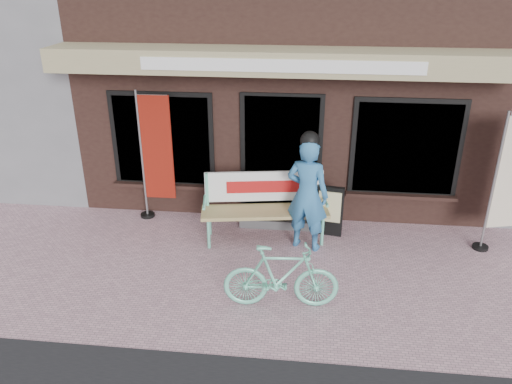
# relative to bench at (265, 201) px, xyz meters

# --- Properties ---
(ground) EXTENTS (70.00, 70.00, 0.00)m
(ground) POSITION_rel_bench_xyz_m (0.21, -1.29, -0.63)
(ground) COLOR #C596A4
(ground) RESTS_ON ground
(storefront) EXTENTS (7.00, 6.77, 6.00)m
(storefront) POSITION_rel_bench_xyz_m (0.21, 3.67, 2.36)
(storefront) COLOR black
(storefront) RESTS_ON ground
(bench) EXTENTS (2.04, 0.82, 1.08)m
(bench) POSITION_rel_bench_xyz_m (0.00, 0.00, 0.00)
(bench) COLOR #72DFBB
(bench) RESTS_ON ground
(person) EXTENTS (0.74, 0.60, 1.88)m
(person) POSITION_rel_bench_xyz_m (0.67, -0.25, 0.29)
(person) COLOR teal
(person) RESTS_ON ground
(bicycle) EXTENTS (1.49, 0.52, 0.88)m
(bicycle) POSITION_rel_bench_xyz_m (0.38, -1.80, -0.19)
(bicycle) COLOR #72DFBB
(bicycle) RESTS_ON ground
(nobori_red) EXTENTS (0.65, 0.25, 2.24)m
(nobori_red) POSITION_rel_bench_xyz_m (-1.88, 0.49, 0.52)
(nobori_red) COLOR gray
(nobori_red) RESTS_ON ground
(nobori_cream) EXTENTS (0.65, 0.29, 2.20)m
(nobori_cream) POSITION_rel_bench_xyz_m (3.60, 0.03, 0.50)
(nobori_cream) COLOR gray
(nobori_cream) RESTS_ON ground
(menu_stand) EXTENTS (0.43, 0.16, 0.85)m
(menu_stand) POSITION_rel_bench_xyz_m (1.04, 0.17, -0.20)
(menu_stand) COLOR black
(menu_stand) RESTS_ON ground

